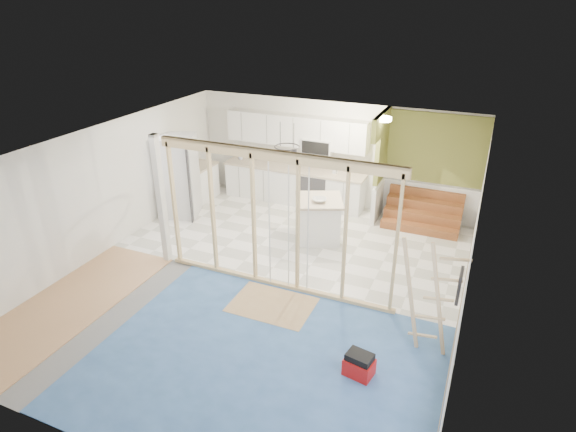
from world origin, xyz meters
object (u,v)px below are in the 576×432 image
at_px(fridge, 178,176).
at_px(island, 318,220).
at_px(toolbox, 359,365).
at_px(ladder, 428,298).

distance_m(fridge, island, 3.53).
bearing_deg(toolbox, fridge, 157.41).
distance_m(island, toolbox, 4.15).
xyz_separation_m(fridge, ladder, (6.15, -2.65, -0.06)).
bearing_deg(island, ladder, -69.34).
relative_size(island, ladder, 0.72).
height_order(island, ladder, ladder).
xyz_separation_m(toolbox, ladder, (0.71, 0.92, 0.74)).
relative_size(fridge, ladder, 1.09).
xyz_separation_m(fridge, toolbox, (5.43, -3.58, -0.80)).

